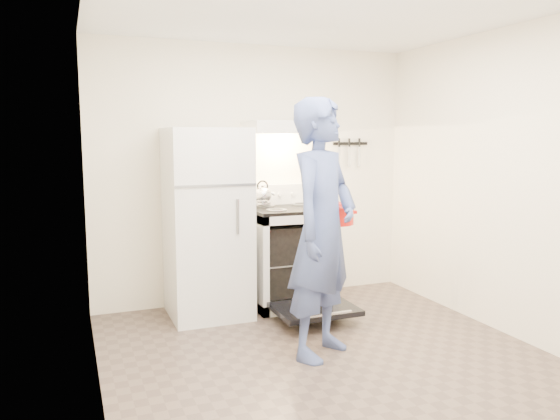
% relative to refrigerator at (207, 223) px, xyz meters
% --- Properties ---
extents(floor, '(3.60, 3.60, 0.00)m').
position_rel_refrigerator_xyz_m(floor, '(0.58, -1.45, -0.85)').
color(floor, brown).
rests_on(floor, ground).
extents(back_wall, '(3.20, 0.02, 2.50)m').
position_rel_refrigerator_xyz_m(back_wall, '(0.58, 0.35, 0.40)').
color(back_wall, white).
rests_on(back_wall, ground).
extents(refrigerator, '(0.70, 0.70, 1.70)m').
position_rel_refrigerator_xyz_m(refrigerator, '(0.00, 0.00, 0.00)').
color(refrigerator, silver).
rests_on(refrigerator, floor).
extents(stove_body, '(0.76, 0.65, 0.92)m').
position_rel_refrigerator_xyz_m(stove_body, '(0.81, 0.02, -0.39)').
color(stove_body, silver).
rests_on(stove_body, floor).
extents(cooktop, '(0.76, 0.65, 0.03)m').
position_rel_refrigerator_xyz_m(cooktop, '(0.81, 0.02, 0.09)').
color(cooktop, black).
rests_on(cooktop, stove_body).
extents(backsplash, '(0.76, 0.07, 0.20)m').
position_rel_refrigerator_xyz_m(backsplash, '(0.81, 0.31, 0.20)').
color(backsplash, silver).
rests_on(backsplash, cooktop).
extents(oven_door, '(0.70, 0.54, 0.04)m').
position_rel_refrigerator_xyz_m(oven_door, '(0.81, -0.57, -0.72)').
color(oven_door, black).
rests_on(oven_door, floor).
extents(oven_rack, '(0.60, 0.52, 0.01)m').
position_rel_refrigerator_xyz_m(oven_rack, '(0.81, 0.02, -0.41)').
color(oven_rack, slate).
rests_on(oven_rack, stove_body).
extents(range_hood, '(0.76, 0.50, 0.12)m').
position_rel_refrigerator_xyz_m(range_hood, '(0.81, 0.10, 0.86)').
color(range_hood, silver).
rests_on(range_hood, back_wall).
extents(knife_strip, '(0.40, 0.02, 0.03)m').
position_rel_refrigerator_xyz_m(knife_strip, '(1.63, 0.33, 0.70)').
color(knife_strip, black).
rests_on(knife_strip, back_wall).
extents(pizza_stone, '(0.34, 0.34, 0.02)m').
position_rel_refrigerator_xyz_m(pizza_stone, '(0.90, -0.04, -0.40)').
color(pizza_stone, '#8F6D54').
rests_on(pizza_stone, oven_rack).
extents(tea_kettle, '(0.21, 0.17, 0.26)m').
position_rel_refrigerator_xyz_m(tea_kettle, '(0.58, 0.14, 0.23)').
color(tea_kettle, silver).
rests_on(tea_kettle, cooktop).
extents(utensil_jar, '(0.10, 0.10, 0.13)m').
position_rel_refrigerator_xyz_m(utensil_jar, '(1.13, -0.10, 0.20)').
color(utensil_jar, silver).
rests_on(utensil_jar, cooktop).
extents(person, '(0.83, 0.78, 1.91)m').
position_rel_refrigerator_xyz_m(person, '(0.57, -1.21, 0.10)').
color(person, '#364574').
rests_on(person, floor).
extents(dutch_oven, '(0.37, 0.30, 0.24)m').
position_rel_refrigerator_xyz_m(dutch_oven, '(0.85, -0.86, 0.14)').
color(dutch_oven, '#BF0E09').
rests_on(dutch_oven, person).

